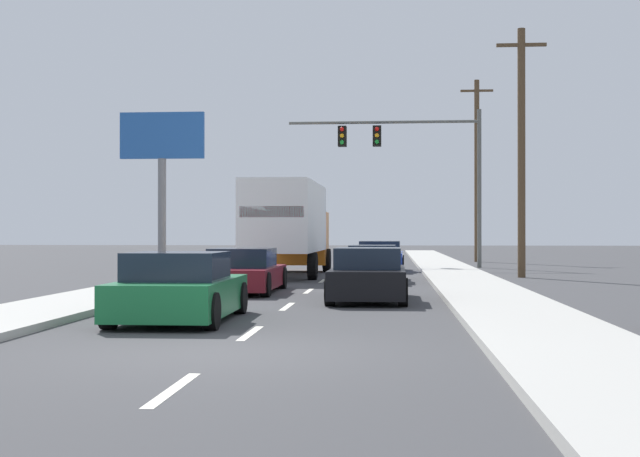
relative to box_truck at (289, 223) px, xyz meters
The scene contains 14 objects.
ground_plane 5.34m from the box_truck, 72.28° to the left, with size 140.00×140.00×0.00m, color #3D3D3F.
sidewalk_right 6.54m from the box_truck, ahead, with size 2.36×80.00×0.14m, color #B2AFA8.
sidewalk_left 3.77m from the box_truck, behind, with size 2.36×80.00×0.14m, color #B2AFA8.
lane_markings 3.20m from the box_truck, 52.81° to the left, with size 0.14×62.00×0.01m.
box_truck is the anchor object (origin of this frame).
car_maroon 8.84m from the box_truck, 91.44° to the right, with size 1.93×4.38×1.22m.
car_green 16.32m from the box_truck, 90.41° to the right, with size 2.02×4.04×1.29m.
car_blue 5.61m from the box_truck, 51.69° to the left, with size 2.08×4.45×1.28m.
car_gray 4.74m from the box_truck, 44.94° to the right, with size 1.88×4.36×1.22m.
car_black 11.81m from the box_truck, 73.85° to the right, with size 1.87×4.25×1.28m.
traffic_signal_mast 10.03m from the box_truck, 62.69° to the left, with size 9.02×0.69×7.38m.
utility_pole_mid 8.97m from the box_truck, ahead, with size 1.80×0.28×9.08m.
utility_pole_far 18.54m from the box_truck, 61.90° to the left, with size 1.80×0.28×10.12m.
roadside_billboard 8.44m from the box_truck, 141.42° to the left, with size 3.74×0.36×6.92m.
Camera 1 is at (2.27, -11.53, 1.65)m, focal length 47.94 mm.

